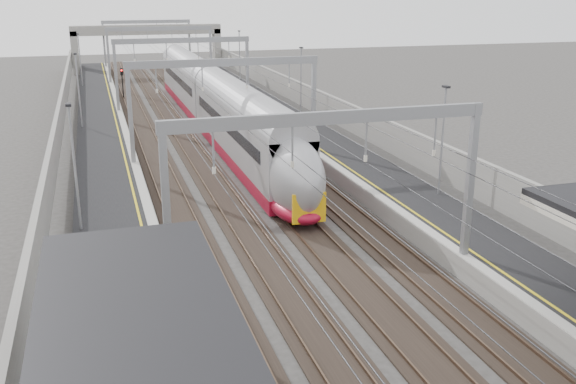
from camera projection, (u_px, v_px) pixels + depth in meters
platform_left at (107, 160)px, 44.97m from camera, size 4.00×120.00×1.00m
platform_right at (321, 145)px, 49.41m from camera, size 4.00×120.00×1.00m
tracks at (219, 158)px, 47.32m from camera, size 11.40×140.00×0.20m
overhead_line at (201, 65)px, 51.52m from camera, size 13.00×140.00×6.60m
overbridge at (147, 36)px, 95.89m from camera, size 22.00×2.20×6.90m
wall_left at (57, 148)px, 43.75m from camera, size 0.30×120.00×3.20m
wall_right at (360, 129)px, 49.96m from camera, size 0.30×120.00×3.20m
train at (218, 110)px, 54.21m from camera, size 2.84×51.74×4.48m
signal_green at (122, 78)px, 72.48m from camera, size 0.32×0.32×3.48m
signal_red_near at (211, 87)px, 65.88m from camera, size 0.32×0.32×3.48m
signal_red_far at (211, 72)px, 77.34m from camera, size 0.32×0.32×3.48m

